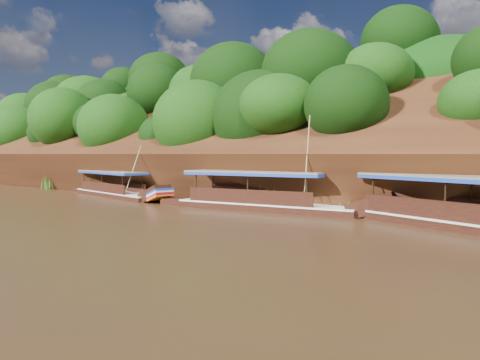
% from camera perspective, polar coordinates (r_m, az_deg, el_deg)
% --- Properties ---
extents(ground, '(160.00, 160.00, 0.00)m').
position_cam_1_polar(ground, '(25.41, -8.86, -5.33)').
color(ground, black).
rests_on(ground, ground).
extents(riverbank, '(120.00, 30.06, 19.40)m').
position_cam_1_polar(riverbank, '(44.04, 13.04, 0.69)').
color(riverbank, black).
rests_on(riverbank, ground).
extents(boat_1, '(15.13, 4.01, 6.57)m').
position_cam_1_polar(boat_1, '(30.82, 4.41, -2.70)').
color(boat_1, black).
rests_on(boat_1, ground).
extents(boat_2, '(14.24, 4.63, 4.89)m').
position_cam_1_polar(boat_2, '(41.80, -14.51, -1.36)').
color(boat_2, black).
rests_on(boat_2, ground).
extents(reeds, '(50.48, 2.33, 1.89)m').
position_cam_1_polar(reeds, '(34.32, -0.64, -1.66)').
color(reeds, '#27681A').
rests_on(reeds, ground).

